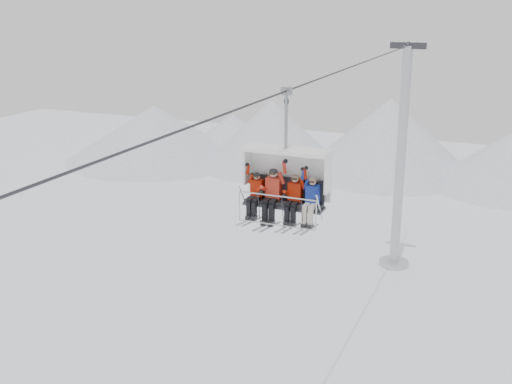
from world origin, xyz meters
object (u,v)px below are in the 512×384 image
at_px(lift_tower_right, 400,175).
at_px(skier_far_left, 256,193).
at_px(chairlift_carrier, 287,176).
at_px(skier_center_right, 294,197).
at_px(skier_far_right, 311,200).
at_px(skier_center_left, 272,193).

bearing_deg(lift_tower_right, skier_far_left, -92.54).
height_order(chairlift_carrier, skier_center_right, chairlift_carrier).
distance_m(lift_tower_right, skier_far_left, 20.42).
height_order(lift_tower_right, skier_center_right, lift_tower_right).
height_order(chairlift_carrier, skier_far_right, chairlift_carrier).
relative_size(lift_tower_right, skier_center_left, 7.62).
distance_m(chairlift_carrier, skier_far_left, 1.10).
distance_m(chairlift_carrier, skier_far_right, 1.09).
xyz_separation_m(lift_tower_right, chairlift_carrier, (0.00, -19.60, 4.95)).
height_order(lift_tower_right, skier_center_left, lift_tower_right).
bearing_deg(chairlift_carrier, skier_far_left, -159.79).
height_order(lift_tower_right, skier_far_left, lift_tower_right).
xyz_separation_m(skier_far_left, skier_center_right, (1.23, 0.01, 0.03)).
relative_size(skier_center_left, skier_center_right, 1.05).
bearing_deg(skier_center_right, skier_far_right, -0.49).
distance_m(chairlift_carrier, skier_center_left, 0.66).
xyz_separation_m(skier_center_left, skier_far_right, (1.23, -0.02, -0.07)).
bearing_deg(skier_center_left, skier_far_left, -177.65).
bearing_deg(skier_far_left, skier_center_right, 0.43).
distance_m(skier_center_left, skier_far_right, 1.23).
bearing_deg(skier_center_left, lift_tower_right, 89.02).
height_order(skier_center_left, skier_far_right, skier_center_left).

